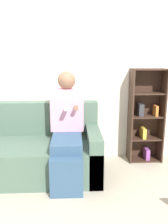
{
  "coord_description": "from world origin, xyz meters",
  "views": [
    {
      "loc": [
        0.6,
        -2.24,
        1.42
      ],
      "look_at": [
        0.73,
        0.59,
        0.76
      ],
      "focal_mm": 38.0,
      "sensor_mm": 36.0,
      "label": 1
    }
  ],
  "objects": [
    {
      "name": "adult_seated",
      "position": [
        0.52,
        0.44,
        0.64
      ],
      "size": [
        0.4,
        0.81,
        1.26
      ],
      "color": "#335170",
      "rests_on": "ground_plane"
    },
    {
      "name": "bookshelf",
      "position": [
        1.59,
        0.88,
        0.62
      ],
      "size": [
        0.45,
        0.26,
        1.28
      ],
      "color": "#3D281E",
      "rests_on": "ground_plane"
    },
    {
      "name": "couch",
      "position": [
        -0.13,
        0.55,
        0.28
      ],
      "size": [
        2.1,
        0.88,
        0.85
      ],
      "color": "#4C6656",
      "rests_on": "ground_plane"
    },
    {
      "name": "back_wall",
      "position": [
        0.0,
        1.01,
        1.27
      ],
      "size": [
        10.0,
        0.06,
        2.55
      ],
      "color": "silver",
      "rests_on": "ground_plane"
    },
    {
      "name": "ground_plane",
      "position": [
        0.0,
        0.0,
        0.0
      ],
      "size": [
        14.0,
        14.0,
        0.0
      ],
      "primitive_type": "plane",
      "color": "#B2A893"
    }
  ]
}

